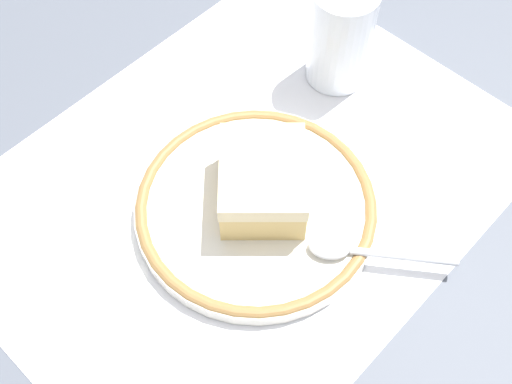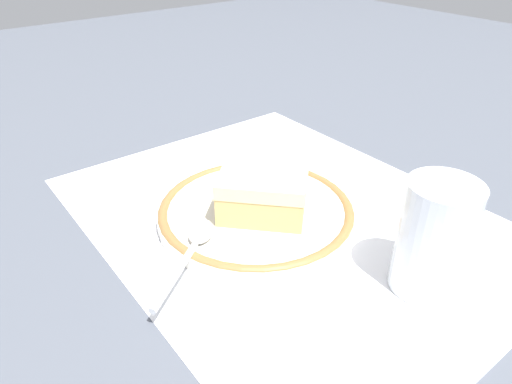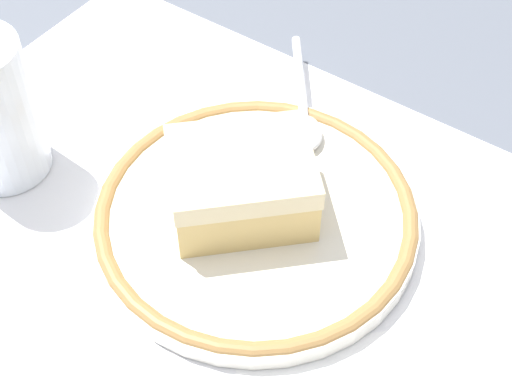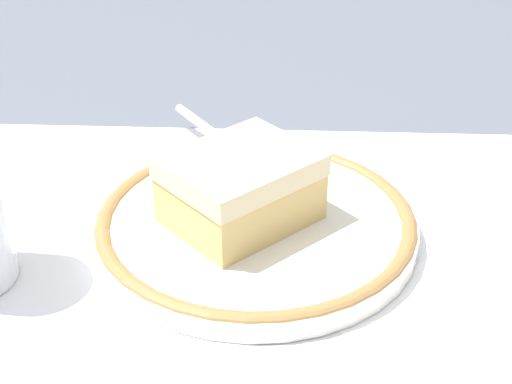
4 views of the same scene
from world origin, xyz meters
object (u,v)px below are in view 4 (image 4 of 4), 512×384
plate (256,224)px  napkin (474,339)px  spoon (234,146)px  cake_slice (240,188)px

plate → napkin: plate is taller
spoon → napkin: (-0.15, 0.19, -0.02)m
napkin → plate: bearing=-37.7°
spoon → napkin: spoon is taller
plate → cake_slice: (0.01, 0.00, 0.03)m
napkin → spoon: bearing=-52.0°
plate → spoon: (0.02, -0.09, 0.01)m
cake_slice → spoon: (0.01, -0.09, -0.02)m
plate → spoon: bearing=-76.9°
plate → cake_slice: size_ratio=1.86×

